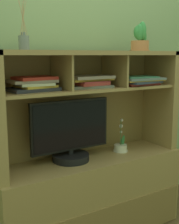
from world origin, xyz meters
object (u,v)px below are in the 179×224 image
at_px(magazine_stack_left, 139,81).
at_px(potted_succulent, 140,39).
at_px(magazine_stack_centre, 33,84).
at_px(magazine_stack_right, 88,81).
at_px(potted_orchid, 121,146).
at_px(tv_monitor, 71,136).
at_px(media_console, 89,178).
at_px(diffuser_bottle, 24,42).

height_order(magazine_stack_left, potted_succulent, potted_succulent).
bearing_deg(magazine_stack_centre, magazine_stack_right, -1.96).
bearing_deg(magazine_stack_left, potted_orchid, 156.73).
relative_size(potted_orchid, magazine_stack_left, 0.73).
bearing_deg(tv_monitor, media_console, -4.38).
bearing_deg(potted_succulent, diffuser_bottle, 179.50).
relative_size(magazine_stack_centre, potted_succulent, 1.42).
relative_size(tv_monitor, magazine_stack_centre, 1.90).
distance_m(media_console, magazine_stack_right, 0.73).
bearing_deg(potted_succulent, magazine_stack_centre, 179.13).
distance_m(magazine_stack_centre, diffuser_bottle, 0.27).
height_order(magazine_stack_right, potted_succulent, potted_succulent).
bearing_deg(potted_orchid, magazine_stack_centre, 178.18).
height_order(magazine_stack_left, magazine_stack_centre, magazine_stack_centre).
height_order(magazine_stack_centre, potted_succulent, potted_succulent).
bearing_deg(magazine_stack_centre, magazine_stack_left, -5.20).
height_order(tv_monitor, magazine_stack_centre, magazine_stack_centre).
bearing_deg(media_console, magazine_stack_right, 130.07).
distance_m(tv_monitor, magazine_stack_centre, 0.46).
bearing_deg(magazine_stack_right, potted_orchid, -1.62).
bearing_deg(media_console, magazine_stack_left, -7.74).
xyz_separation_m(diffuser_bottle, potted_succulent, (0.93, -0.01, 0.04)).
height_order(potted_orchid, potted_succulent, potted_succulent).
bearing_deg(tv_monitor, magazine_stack_centre, 178.34).
distance_m(media_console, potted_succulent, 1.13).
height_order(magazine_stack_right, diffuser_bottle, diffuser_bottle).
height_order(media_console, diffuser_bottle, diffuser_bottle).
bearing_deg(potted_orchid, tv_monitor, 178.09).
distance_m(potted_orchid, magazine_stack_centre, 0.88).
relative_size(magazine_stack_left, magazine_stack_centre, 1.12).
height_order(tv_monitor, diffuser_bottle, diffuser_bottle).
xyz_separation_m(tv_monitor, diffuser_bottle, (-0.32, 0.00, 0.64)).
height_order(media_console, magazine_stack_centre, media_console).
bearing_deg(magazine_stack_right, tv_monitor, 177.50).
distance_m(magazine_stack_left, diffuser_bottle, 0.92).
bearing_deg(diffuser_bottle, magazine_stack_right, -1.08).
height_order(media_console, potted_orchid, media_console).
distance_m(magazine_stack_left, magazine_stack_right, 0.42).
bearing_deg(potted_orchid, magazine_stack_left, -23.27).
distance_m(tv_monitor, magazine_stack_right, 0.40).
distance_m(potted_orchid, potted_succulent, 0.85).
bearing_deg(diffuser_bottle, magazine_stack_left, -4.54).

